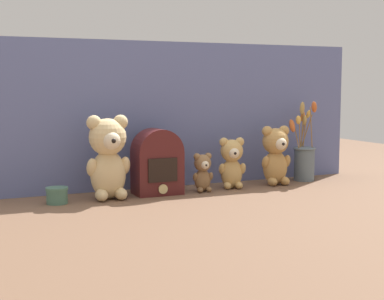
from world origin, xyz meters
The scene contains 9 objects.
ground_plane centered at (0.00, 0.00, 0.00)m, with size 4.00×4.00×0.00m, color brown.
backdrop_wall centered at (0.00, 0.17, 0.29)m, with size 1.64×0.02×0.59m.
teddy_bear_large centered at (-0.34, 0.00, 0.16)m, with size 0.16×0.16×0.31m.
teddy_bear_medium centered at (0.38, 0.02, 0.13)m, with size 0.13×0.13×0.25m.
teddy_bear_small centered at (0.18, 0.02, 0.11)m, with size 0.12×0.10×0.21m.
teddy_bear_tiny centered at (0.04, 0.00, 0.08)m, with size 0.08×0.08×0.15m.
flower_vase centered at (0.55, 0.06, 0.10)m, with size 0.14×0.11×0.35m.
vintage_radio centered at (-0.14, 0.02, 0.12)m, with size 0.18×0.12×0.25m.
decorative_tin_tall centered at (-0.53, -0.01, 0.03)m, with size 0.08×0.08×0.06m.
Camera 1 is at (-0.93, -2.05, 0.42)m, focal length 55.00 mm.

